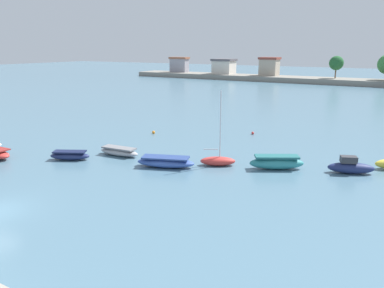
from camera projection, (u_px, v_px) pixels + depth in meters
The scene contains 9 objects.
moored_boat_2 at pixel (70, 156), 36.80m from camera, with size 4.00×2.91×0.87m.
moored_boat_3 at pixel (119, 152), 38.23m from camera, with size 4.53×1.69×0.86m.
moored_boat_4 at pixel (166, 162), 34.54m from camera, with size 5.57×3.45×0.97m.
moored_boat_5 at pixel (218, 160), 35.01m from camera, with size 3.43×2.63×6.93m.
moored_boat_6 at pixel (277, 163), 33.96m from camera, with size 4.92×3.65×1.24m.
moored_boat_7 at pixel (351, 167), 32.81m from camera, with size 4.10×2.63×1.52m.
mooring_buoy_0 at pixel (253, 133), 47.48m from camera, with size 0.35×0.35×0.35m, color red.
mooring_buoy_1 at pixel (154, 132), 47.82m from camera, with size 0.38×0.38×0.38m, color orange.
distant_shoreline at pixel (321, 76), 114.08m from camera, with size 134.19×10.39×8.69m.
Camera 1 is at (23.24, -13.36, 10.66)m, focal length 35.48 mm.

